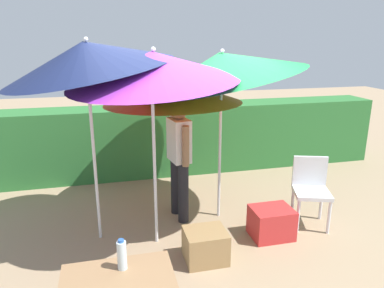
{
  "coord_description": "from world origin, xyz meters",
  "views": [
    {
      "loc": [
        -1.02,
        -3.89,
        2.37
      ],
      "look_at": [
        0.0,
        0.3,
        1.1
      ],
      "focal_mm": 33.66,
      "sensor_mm": 36.0,
      "label": 1
    }
  ],
  "objects_px": {
    "crate_cardboard": "(205,246)",
    "bottle_water": "(122,255)",
    "chair_plastic": "(311,187)",
    "umbrella_yellow": "(173,91)",
    "umbrella_navy": "(153,67)",
    "cooler_box": "(271,223)",
    "umbrella_rainbow": "(222,67)",
    "person_vendor": "(179,152)",
    "umbrella_orange": "(87,57)"
  },
  "relations": [
    {
      "from": "bottle_water",
      "to": "umbrella_rainbow",
      "type": "bearing_deg",
      "value": 54.78
    },
    {
      "from": "umbrella_yellow",
      "to": "chair_plastic",
      "type": "xyz_separation_m",
      "value": [
        1.62,
        -0.97,
        -1.17
      ]
    },
    {
      "from": "chair_plastic",
      "to": "cooler_box",
      "type": "xyz_separation_m",
      "value": [
        -0.63,
        -0.21,
        -0.32
      ]
    },
    {
      "from": "umbrella_orange",
      "to": "chair_plastic",
      "type": "relative_size",
      "value": 2.86
    },
    {
      "from": "chair_plastic",
      "to": "umbrella_rainbow",
      "type": "bearing_deg",
      "value": 158.29
    },
    {
      "from": "umbrella_orange",
      "to": "bottle_water",
      "type": "bearing_deg",
      "value": -83.37
    },
    {
      "from": "crate_cardboard",
      "to": "umbrella_navy",
      "type": "bearing_deg",
      "value": 132.71
    },
    {
      "from": "chair_plastic",
      "to": "crate_cardboard",
      "type": "relative_size",
      "value": 1.96
    },
    {
      "from": "umbrella_navy",
      "to": "crate_cardboard",
      "type": "relative_size",
      "value": 5.22
    },
    {
      "from": "umbrella_rainbow",
      "to": "cooler_box",
      "type": "xyz_separation_m",
      "value": [
        0.47,
        -0.65,
        -1.84
      ]
    },
    {
      "from": "person_vendor",
      "to": "bottle_water",
      "type": "bearing_deg",
      "value": -112.39
    },
    {
      "from": "crate_cardboard",
      "to": "umbrella_rainbow",
      "type": "bearing_deg",
      "value": 64.11
    },
    {
      "from": "person_vendor",
      "to": "chair_plastic",
      "type": "bearing_deg",
      "value": -19.2
    },
    {
      "from": "umbrella_orange",
      "to": "cooler_box",
      "type": "bearing_deg",
      "value": -12.41
    },
    {
      "from": "umbrella_yellow",
      "to": "umbrella_orange",
      "type": "bearing_deg",
      "value": -145.87
    },
    {
      "from": "person_vendor",
      "to": "crate_cardboard",
      "type": "distance_m",
      "value": 1.3
    },
    {
      "from": "person_vendor",
      "to": "crate_cardboard",
      "type": "bearing_deg",
      "value": -86.28
    },
    {
      "from": "umbrella_orange",
      "to": "umbrella_rainbow",
      "type": "bearing_deg",
      "value": 7.02
    },
    {
      "from": "chair_plastic",
      "to": "bottle_water",
      "type": "height_order",
      "value": "bottle_water"
    },
    {
      "from": "umbrella_orange",
      "to": "crate_cardboard",
      "type": "relative_size",
      "value": 5.6
    },
    {
      "from": "umbrella_orange",
      "to": "crate_cardboard",
      "type": "height_order",
      "value": "umbrella_orange"
    },
    {
      "from": "person_vendor",
      "to": "chair_plastic",
      "type": "height_order",
      "value": "person_vendor"
    },
    {
      "from": "umbrella_navy",
      "to": "bottle_water",
      "type": "bearing_deg",
      "value": -107.12
    },
    {
      "from": "chair_plastic",
      "to": "bottle_water",
      "type": "xyz_separation_m",
      "value": [
        -2.48,
        -1.51,
        0.35
      ]
    },
    {
      "from": "person_vendor",
      "to": "umbrella_yellow",
      "type": "bearing_deg",
      "value": 89.62
    },
    {
      "from": "umbrella_rainbow",
      "to": "crate_cardboard",
      "type": "relative_size",
      "value": 5.44
    },
    {
      "from": "umbrella_orange",
      "to": "bottle_water",
      "type": "height_order",
      "value": "umbrella_orange"
    },
    {
      "from": "person_vendor",
      "to": "umbrella_orange",
      "type": "bearing_deg",
      "value": -163.16
    },
    {
      "from": "cooler_box",
      "to": "crate_cardboard",
      "type": "bearing_deg",
      "value": -162.85
    },
    {
      "from": "umbrella_navy",
      "to": "crate_cardboard",
      "type": "bearing_deg",
      "value": -47.29
    },
    {
      "from": "crate_cardboard",
      "to": "bottle_water",
      "type": "distance_m",
      "value": 1.53
    },
    {
      "from": "bottle_water",
      "to": "crate_cardboard",
      "type": "bearing_deg",
      "value": 47.76
    },
    {
      "from": "umbrella_navy",
      "to": "chair_plastic",
      "type": "height_order",
      "value": "umbrella_navy"
    },
    {
      "from": "crate_cardboard",
      "to": "bottle_water",
      "type": "relative_size",
      "value": 1.89
    },
    {
      "from": "umbrella_yellow",
      "to": "crate_cardboard",
      "type": "distance_m",
      "value": 2.1
    },
    {
      "from": "umbrella_rainbow",
      "to": "cooler_box",
      "type": "height_order",
      "value": "umbrella_rainbow"
    },
    {
      "from": "umbrella_orange",
      "to": "cooler_box",
      "type": "xyz_separation_m",
      "value": [
        2.05,
        -0.45,
        -1.99
      ]
    },
    {
      "from": "chair_plastic",
      "to": "bottle_water",
      "type": "bearing_deg",
      "value": -148.71
    },
    {
      "from": "umbrella_yellow",
      "to": "chair_plastic",
      "type": "relative_size",
      "value": 2.13
    },
    {
      "from": "umbrella_rainbow",
      "to": "crate_cardboard",
      "type": "bearing_deg",
      "value": -115.89
    },
    {
      "from": "umbrella_yellow",
      "to": "person_vendor",
      "type": "xyz_separation_m",
      "value": [
        -0.0,
        -0.4,
        -0.75
      ]
    },
    {
      "from": "umbrella_navy",
      "to": "cooler_box",
      "type": "xyz_separation_m",
      "value": [
        1.38,
        -0.21,
        -1.89
      ]
    },
    {
      "from": "bottle_water",
      "to": "umbrella_yellow",
      "type": "bearing_deg",
      "value": 70.89
    },
    {
      "from": "umbrella_rainbow",
      "to": "person_vendor",
      "type": "height_order",
      "value": "umbrella_rainbow"
    },
    {
      "from": "umbrella_rainbow",
      "to": "bottle_water",
      "type": "distance_m",
      "value": 2.66
    },
    {
      "from": "umbrella_navy",
      "to": "bottle_water",
      "type": "distance_m",
      "value": 2.0
    },
    {
      "from": "chair_plastic",
      "to": "cooler_box",
      "type": "height_order",
      "value": "chair_plastic"
    },
    {
      "from": "umbrella_navy",
      "to": "person_vendor",
      "type": "xyz_separation_m",
      "value": [
        0.39,
        0.56,
        -1.14
      ]
    },
    {
      "from": "crate_cardboard",
      "to": "person_vendor",
      "type": "bearing_deg",
      "value": 93.72
    },
    {
      "from": "umbrella_navy",
      "to": "cooler_box",
      "type": "distance_m",
      "value": 2.35
    }
  ]
}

